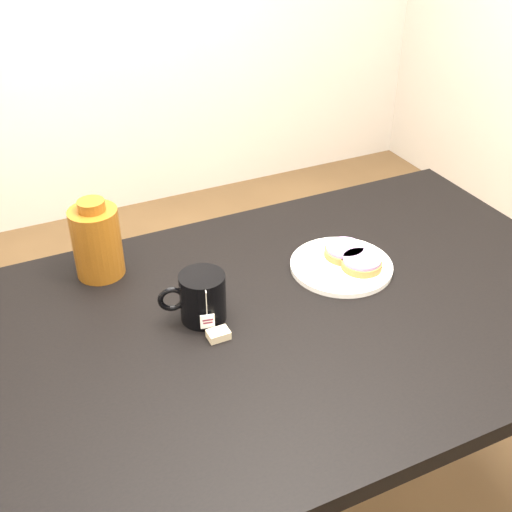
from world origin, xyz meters
name	(u,v)px	position (x,y,z in m)	size (l,w,h in m)	color
table	(302,336)	(0.00, 0.00, 0.67)	(1.40, 0.90, 0.75)	black
plate	(341,265)	(0.16, 0.09, 0.76)	(0.24, 0.24, 0.02)	white
bagel_back	(345,251)	(0.18, 0.12, 0.78)	(0.14, 0.14, 0.03)	brown
bagel_front	(362,263)	(0.19, 0.06, 0.78)	(0.13, 0.13, 0.03)	brown
mug	(202,297)	(-0.21, 0.06, 0.81)	(0.15, 0.12, 0.11)	black
teabag_pouch	(218,335)	(-0.21, -0.02, 0.76)	(0.04, 0.03, 0.02)	#C6B793
bagel_package	(97,241)	(-0.37, 0.32, 0.84)	(0.14, 0.14, 0.19)	#562C0B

